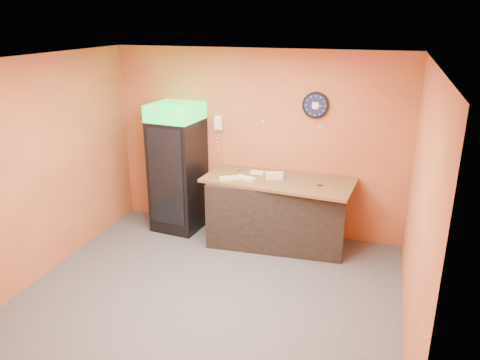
% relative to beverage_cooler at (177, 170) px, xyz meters
% --- Properties ---
extents(floor, '(4.50, 4.50, 0.00)m').
position_rel_beverage_cooler_xyz_m(floor, '(1.16, -1.61, -0.98)').
color(floor, '#47474C').
rests_on(floor, ground).
extents(back_wall, '(4.50, 0.02, 2.80)m').
position_rel_beverage_cooler_xyz_m(back_wall, '(1.16, 0.39, 0.42)').
color(back_wall, '#D1703A').
rests_on(back_wall, floor).
extents(left_wall, '(0.02, 4.00, 2.80)m').
position_rel_beverage_cooler_xyz_m(left_wall, '(-1.09, -1.61, 0.42)').
color(left_wall, '#D1703A').
rests_on(left_wall, floor).
extents(right_wall, '(0.02, 4.00, 2.80)m').
position_rel_beverage_cooler_xyz_m(right_wall, '(3.41, -1.61, 0.42)').
color(right_wall, '#D1703A').
rests_on(right_wall, floor).
extents(ceiling, '(4.50, 4.00, 0.02)m').
position_rel_beverage_cooler_xyz_m(ceiling, '(1.16, -1.61, 1.82)').
color(ceiling, white).
rests_on(ceiling, back_wall).
extents(beverage_cooler, '(0.77, 0.77, 2.00)m').
position_rel_beverage_cooler_xyz_m(beverage_cooler, '(0.00, 0.00, 0.00)').
color(beverage_cooler, black).
rests_on(beverage_cooler, floor).
extents(prep_counter, '(2.00, 0.99, 0.98)m').
position_rel_beverage_cooler_xyz_m(prep_counter, '(1.62, -0.04, -0.49)').
color(prep_counter, black).
rests_on(prep_counter, floor).
extents(wall_clock, '(0.38, 0.06, 0.38)m').
position_rel_beverage_cooler_xyz_m(wall_clock, '(2.03, 0.37, 1.06)').
color(wall_clock, black).
rests_on(wall_clock, back_wall).
extents(wall_phone, '(0.12, 0.10, 0.21)m').
position_rel_beverage_cooler_xyz_m(wall_phone, '(0.56, 0.34, 0.70)').
color(wall_phone, white).
rests_on(wall_phone, back_wall).
extents(butcher_paper, '(2.20, 1.12, 0.04)m').
position_rel_beverage_cooler_xyz_m(butcher_paper, '(1.62, -0.04, 0.02)').
color(butcher_paper, brown).
rests_on(butcher_paper, prep_counter).
extents(sub_roll_stack, '(0.26, 0.16, 0.11)m').
position_rel_beverage_cooler_xyz_m(sub_roll_stack, '(1.56, -0.08, 0.09)').
color(sub_roll_stack, beige).
rests_on(sub_roll_stack, butcher_paper).
extents(wrapped_sandwich_left, '(0.30, 0.23, 0.04)m').
position_rel_beverage_cooler_xyz_m(wrapped_sandwich_left, '(0.95, -0.28, 0.06)').
color(wrapped_sandwich_left, silver).
rests_on(wrapped_sandwich_left, butcher_paper).
extents(wrapped_sandwich_mid, '(0.30, 0.19, 0.04)m').
position_rel_beverage_cooler_xyz_m(wrapped_sandwich_mid, '(1.17, -0.21, 0.06)').
color(wrapped_sandwich_mid, silver).
rests_on(wrapped_sandwich_mid, butcher_paper).
extents(wrapped_sandwich_right, '(0.28, 0.13, 0.04)m').
position_rel_beverage_cooler_xyz_m(wrapped_sandwich_right, '(1.30, 0.08, 0.06)').
color(wrapped_sandwich_right, silver).
rests_on(wrapped_sandwich_right, butcher_paper).
extents(kitchen_tool, '(0.06, 0.06, 0.06)m').
position_rel_beverage_cooler_xyz_m(kitchen_tool, '(1.39, 0.03, 0.07)').
color(kitchen_tool, silver).
rests_on(kitchen_tool, butcher_paper).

